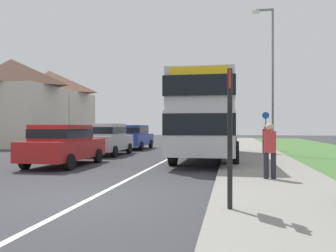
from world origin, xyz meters
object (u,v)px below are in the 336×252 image
(double_decker_bus, at_px, (208,115))
(parked_car_silver, at_px, (107,138))
(parked_car_red, at_px, (64,143))
(parked_car_blue, at_px, (134,136))
(pedestrian_at_stop, at_px, (270,148))
(cycle_route_sign, at_px, (266,129))
(pedestrian_walking_away, at_px, (266,138))
(bus_stop_sign, at_px, (230,129))
(street_lamp_mid, at_px, (271,72))

(double_decker_bus, bearing_deg, parked_car_silver, 164.24)
(double_decker_bus, xyz_separation_m, parked_car_red, (-5.51, -3.76, -1.24))
(double_decker_bus, height_order, parked_car_blue, double_decker_bus)
(pedestrian_at_stop, distance_m, cycle_route_sign, 13.06)
(parked_car_red, distance_m, cycle_route_sign, 13.36)
(parked_car_red, xyz_separation_m, parked_car_blue, (-0.11, 10.66, 0.02))
(parked_car_silver, distance_m, pedestrian_walking_away, 8.67)
(bus_stop_sign, bearing_deg, pedestrian_walking_away, 82.02)
(bus_stop_sign, bearing_deg, street_lamp_mid, 80.89)
(pedestrian_walking_away, bearing_deg, pedestrian_at_stop, -94.70)
(parked_car_blue, relative_size, cycle_route_sign, 1.80)
(pedestrian_walking_away, bearing_deg, parked_car_red, -142.34)
(parked_car_red, bearing_deg, bus_stop_sign, -45.74)
(double_decker_bus, height_order, pedestrian_walking_away, double_decker_bus)
(parked_car_silver, relative_size, street_lamp_mid, 0.53)
(bus_stop_sign, bearing_deg, parked_car_red, 134.26)
(parked_car_silver, distance_m, bus_stop_sign, 13.87)
(parked_car_blue, xyz_separation_m, cycle_route_sign, (8.89, -0.60, 0.50))
(pedestrian_at_stop, distance_m, bus_stop_sign, 4.00)
(parked_car_silver, distance_m, street_lamp_mid, 9.67)
(double_decker_bus, xyz_separation_m, parked_car_silver, (-5.65, 1.59, -1.19))
(double_decker_bus, distance_m, pedestrian_walking_away, 4.20)
(pedestrian_at_stop, xyz_separation_m, bus_stop_sign, (-1.08, -3.81, 0.56))
(pedestrian_walking_away, distance_m, cycle_route_sign, 3.58)
(double_decker_bus, distance_m, parked_car_red, 6.78)
(parked_car_red, relative_size, bus_stop_sign, 1.69)
(parked_car_silver, relative_size, bus_stop_sign, 1.64)
(double_decker_bus, xyz_separation_m, pedestrian_walking_away, (2.94, 2.77, -1.17))
(parked_car_blue, bearing_deg, parked_car_silver, -90.31)
(parked_car_blue, bearing_deg, street_lamp_mid, -24.45)
(double_decker_bus, distance_m, parked_car_silver, 5.99)
(parked_car_silver, xyz_separation_m, cycle_route_sign, (8.92, 4.71, 0.48))
(street_lamp_mid, bearing_deg, parked_car_red, -142.79)
(parked_car_red, relative_size, cycle_route_sign, 1.75)
(pedestrian_at_stop, bearing_deg, parked_car_silver, 133.26)
(double_decker_bus, xyz_separation_m, cycle_route_sign, (3.27, 6.30, -0.71))
(pedestrian_at_stop, height_order, bus_stop_sign, bus_stop_sign)
(parked_car_red, distance_m, pedestrian_at_stop, 8.22)
(parked_car_blue, xyz_separation_m, pedestrian_at_stop, (7.78, -13.61, 0.05))
(parked_car_red, height_order, pedestrian_at_stop, pedestrian_at_stop)
(parked_car_blue, xyz_separation_m, street_lamp_mid, (8.85, -4.02, 3.63))
(parked_car_blue, bearing_deg, bus_stop_sign, -68.97)
(parked_car_red, distance_m, street_lamp_mid, 11.57)
(bus_stop_sign, bearing_deg, cycle_route_sign, 82.57)
(bus_stop_sign, height_order, cycle_route_sign, bus_stop_sign)
(cycle_route_sign, bearing_deg, pedestrian_at_stop, -94.88)
(parked_car_silver, bearing_deg, bus_stop_sign, -60.95)
(bus_stop_sign, relative_size, street_lamp_mid, 0.33)
(parked_car_silver, xyz_separation_m, parked_car_blue, (0.03, 5.31, -0.02))
(double_decker_bus, xyz_separation_m, bus_stop_sign, (1.08, -10.52, -0.60))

